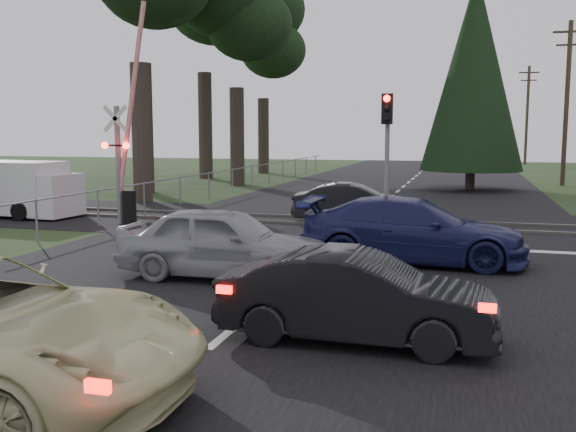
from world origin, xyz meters
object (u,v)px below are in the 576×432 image
(dark_car_far, at_px, (354,204))
(dark_hatchback, at_px, (357,297))
(utility_pole_far, at_px, (527,113))
(white_van, at_px, (13,189))
(traffic_signal_center, at_px, (387,138))
(silver_car, at_px, (223,242))
(utility_pole_mid, at_px, (567,100))
(crossing_signal, at_px, (124,161))
(blue_sedan, at_px, (412,231))

(dark_car_far, bearing_deg, dark_hatchback, -174.82)
(utility_pole_far, height_order, white_van, utility_pole_far)
(traffic_signal_center, height_order, silver_car, traffic_signal_center)
(utility_pole_far, xyz_separation_m, dark_hatchback, (-6.60, -54.87, -4.08))
(traffic_signal_center, xyz_separation_m, white_van, (-13.12, -0.21, -1.82))
(silver_car, relative_size, dark_car_far, 1.09)
(dark_hatchback, bearing_deg, utility_pole_mid, -11.59)
(crossing_signal, relative_size, utility_pole_far, 0.77)
(crossing_signal, relative_size, blue_sedan, 1.37)
(utility_pole_mid, bearing_deg, traffic_signal_center, -111.21)
(crossing_signal, distance_m, utility_pole_far, 47.96)
(traffic_signal_center, height_order, dark_hatchback, traffic_signal_center)
(dark_hatchback, relative_size, blue_sedan, 0.77)
(blue_sedan, xyz_separation_m, dark_car_far, (-2.38, 5.97, -0.09))
(traffic_signal_center, height_order, white_van, traffic_signal_center)
(crossing_signal, height_order, silver_car, crossing_signal)
(traffic_signal_center, xyz_separation_m, utility_pole_mid, (7.50, 19.32, 1.92))
(silver_car, bearing_deg, utility_pole_far, -11.54)
(crossing_signal, height_order, traffic_signal_center, crossing_signal)
(traffic_signal_center, xyz_separation_m, dark_hatchback, (0.90, -10.55, -2.16))
(crossing_signal, bearing_deg, blue_sedan, -21.61)
(traffic_signal_center, height_order, blue_sedan, traffic_signal_center)
(silver_car, bearing_deg, crossing_signal, 41.95)
(dark_car_far, bearing_deg, crossing_signal, 102.58)
(traffic_signal_center, distance_m, dark_car_far, 2.80)
(crossing_signal, distance_m, traffic_signal_center, 8.36)
(crossing_signal, bearing_deg, silver_car, -47.37)
(crossing_signal, height_order, blue_sedan, crossing_signal)
(utility_pole_far, bearing_deg, white_van, -114.85)
(utility_pole_mid, distance_m, utility_pole_far, 25.00)
(utility_pole_far, distance_m, blue_sedan, 49.53)
(silver_car, distance_m, white_van, 12.83)
(white_van, bearing_deg, traffic_signal_center, 5.06)
(traffic_signal_center, relative_size, white_van, 0.80)
(utility_pole_mid, distance_m, dark_hatchback, 30.86)
(white_van, bearing_deg, silver_car, -29.23)
(silver_car, bearing_deg, blue_sedan, -54.46)
(utility_pole_mid, height_order, dark_car_far, utility_pole_mid)
(utility_pole_far, relative_size, dark_hatchback, 2.30)
(silver_car, xyz_separation_m, dark_car_far, (1.21, 8.60, -0.08))
(blue_sedan, distance_m, dark_car_far, 6.43)
(utility_pole_mid, height_order, white_van, utility_pole_mid)
(traffic_signal_center, bearing_deg, white_van, -179.10)
(dark_hatchback, distance_m, silver_car, 4.66)
(traffic_signal_center, bearing_deg, blue_sedan, -75.68)
(dark_car_far, relative_size, white_van, 0.77)
(dark_hatchback, bearing_deg, crossing_signal, 44.41)
(utility_pole_mid, xyz_separation_m, silver_car, (-9.91, -26.59, -3.99))
(utility_pole_far, height_order, silver_car, utility_pole_far)
(traffic_signal_center, height_order, utility_pole_mid, utility_pole_mid)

